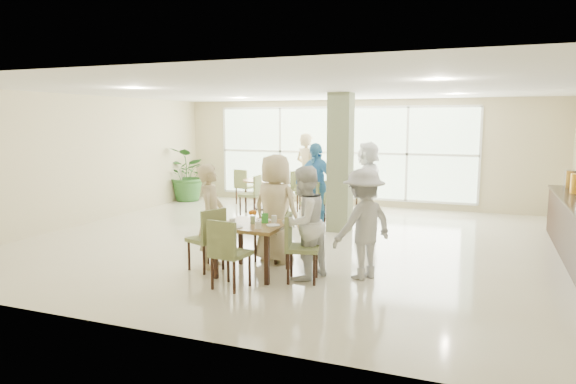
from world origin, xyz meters
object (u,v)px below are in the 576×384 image
(main_table, at_px, (253,230))
(teen_standing, at_px, (363,224))
(teen_right, at_px, (304,223))
(adult_b, at_px, (367,181))
(round_table_right, at_px, (328,194))
(teen_far, at_px, (276,209))
(potted_plant, at_px, (189,174))
(round_table_left, at_px, (266,186))
(adult_standing, at_px, (307,170))
(teen_left, at_px, (211,216))
(adult_a, at_px, (315,184))

(main_table, bearing_deg, teen_standing, 13.99)
(teen_right, bearing_deg, adult_b, -156.58)
(round_table_right, bearing_deg, teen_far, -84.92)
(potted_plant, relative_size, teen_standing, 0.96)
(round_table_left, height_order, teen_standing, teen_standing)
(teen_right, height_order, adult_standing, adult_standing)
(potted_plant, xyz_separation_m, teen_left, (3.91, -5.60, 0.04))
(teen_far, relative_size, adult_b, 0.97)
(teen_left, distance_m, teen_right, 1.51)
(potted_plant, xyz_separation_m, teen_right, (5.42, -5.62, 0.05))
(main_table, bearing_deg, adult_a, 94.53)
(teen_far, bearing_deg, round_table_left, -51.20)
(adult_standing, bearing_deg, round_table_left, 59.67)
(main_table, xyz_separation_m, round_table_left, (-2.12, 5.30, -0.06))
(potted_plant, distance_m, teen_far, 6.85)
(teen_right, bearing_deg, teen_left, -69.06)
(round_table_right, bearing_deg, teen_left, -95.44)
(potted_plant, distance_m, adult_b, 5.37)
(round_table_left, bearing_deg, main_table, -68.18)
(adult_b, bearing_deg, teen_standing, 21.71)
(potted_plant, xyz_separation_m, teen_standing, (6.21, -5.31, 0.03))
(potted_plant, distance_m, teen_right, 7.81)
(round_table_left, height_order, round_table_right, same)
(teen_right, bearing_deg, teen_far, -110.92)
(main_table, height_order, teen_left, teen_left)
(teen_left, bearing_deg, main_table, -110.97)
(teen_right, height_order, teen_standing, teen_right)
(round_table_left, distance_m, adult_b, 2.82)
(teen_standing, relative_size, adult_b, 0.88)
(adult_b, bearing_deg, round_table_right, -81.08)
(adult_standing, bearing_deg, teen_right, 133.01)
(teen_far, distance_m, adult_b, 4.07)
(round_table_left, bearing_deg, teen_right, -61.10)
(teen_right, bearing_deg, round_table_left, -129.34)
(main_table, distance_m, teen_standing, 1.60)
(round_table_right, relative_size, adult_standing, 0.52)
(teen_left, distance_m, adult_b, 4.86)
(teen_standing, bearing_deg, adult_b, -133.90)
(teen_standing, bearing_deg, round_table_right, -122.92)
(round_table_left, bearing_deg, round_table_right, -16.26)
(teen_left, distance_m, teen_standing, 2.32)
(adult_standing, bearing_deg, adult_b, 171.97)
(teen_standing, bearing_deg, adult_standing, -119.08)
(adult_a, bearing_deg, adult_standing, 131.80)
(round_table_left, height_order, potted_plant, potted_plant)
(teen_right, bearing_deg, adult_standing, -139.33)
(adult_a, bearing_deg, adult_b, 63.64)
(teen_far, bearing_deg, potted_plant, -33.17)
(main_table, bearing_deg, round_table_right, 93.62)
(round_table_left, height_order, teen_left, teen_left)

